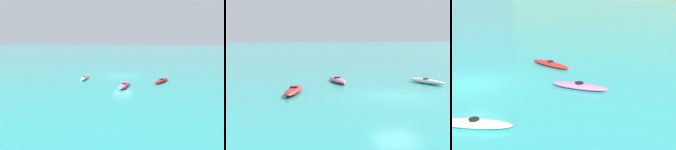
% 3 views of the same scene
% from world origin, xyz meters
% --- Properties ---
extents(ground_plane, '(600.00, 600.00, 0.00)m').
position_xyz_m(ground_plane, '(0.00, 0.00, 0.00)').
color(ground_plane, teal).
extents(kayak_white, '(3.11, 1.45, 0.37)m').
position_xyz_m(kayak_white, '(3.41, -4.00, 0.16)').
color(kayak_white, white).
rests_on(kayak_white, ground_plane).
extents(kayak_red, '(3.38, 1.80, 0.37)m').
position_xyz_m(kayak_red, '(2.33, 5.16, 0.16)').
color(kayak_red, red).
rests_on(kayak_red, ground_plane).
extents(kayak_pink, '(3.10, 0.79, 0.37)m').
position_xyz_m(kayak_pink, '(5.71, 1.63, 0.16)').
color(kayak_pink, pink).
rests_on(kayak_pink, ground_plane).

